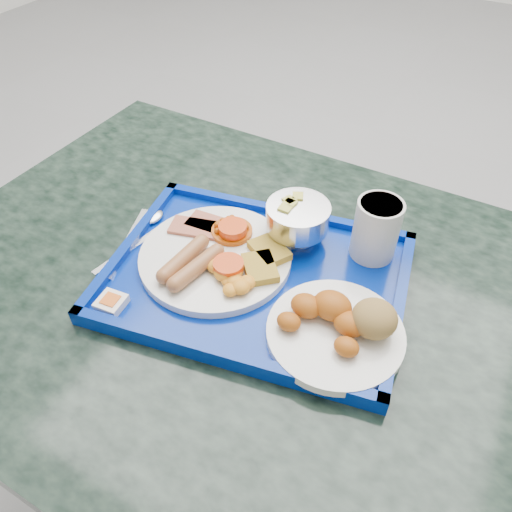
{
  "coord_description": "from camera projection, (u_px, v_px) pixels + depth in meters",
  "views": [
    {
      "loc": [
        0.6,
        -1.58,
        1.28
      ],
      "look_at": [
        0.34,
        -1.13,
        0.78
      ],
      "focal_mm": 35.0,
      "sensor_mm": 36.0,
      "label": 1
    }
  ],
  "objects": [
    {
      "name": "floor",
      "position": [
        318.0,
        199.0,
        2.09
      ],
      "size": [
        6.0,
        6.0,
        0.0
      ],
      "primitive_type": "plane",
      "color": "gray",
      "rests_on": "ground"
    },
    {
      "name": "table",
      "position": [
        273.0,
        368.0,
        0.87
      ],
      "size": [
        1.16,
        0.77,
        0.72
      ],
      "rotation": [
        0.0,
        0.0,
        -0.0
      ],
      "color": "slate",
      "rests_on": "floor"
    },
    {
      "name": "tray",
      "position": [
        256.0,
        278.0,
        0.75
      ],
      "size": [
        0.49,
        0.4,
        0.03
      ],
      "rotation": [
        0.0,
        0.0,
        0.19
      ],
      "color": "#032597",
      "rests_on": "table"
    },
    {
      "name": "main_plate",
      "position": [
        219.0,
        256.0,
        0.76
      ],
      "size": [
        0.23,
        0.23,
        0.04
      ],
      "rotation": [
        0.0,
        0.0,
        -0.22
      ],
      "color": "white",
      "rests_on": "tray"
    },
    {
      "name": "bread_plate",
      "position": [
        341.0,
        325.0,
        0.66
      ],
      "size": [
        0.18,
        0.18,
        0.06
      ],
      "rotation": [
        0.0,
        0.0,
        -0.22
      ],
      "color": "white",
      "rests_on": "tray"
    },
    {
      "name": "fruit_bowl",
      "position": [
        297.0,
        218.0,
        0.78
      ],
      "size": [
        0.1,
        0.1,
        0.07
      ],
      "color": "silver",
      "rests_on": "tray"
    },
    {
      "name": "juice_cup",
      "position": [
        376.0,
        228.0,
        0.75
      ],
      "size": [
        0.07,
        0.07,
        0.1
      ],
      "color": "silver",
      "rests_on": "tray"
    },
    {
      "name": "spoon",
      "position": [
        146.0,
        226.0,
        0.83
      ],
      "size": [
        0.05,
        0.17,
        0.01
      ],
      "rotation": [
        0.0,
        0.0,
        -0.17
      ],
      "color": "silver",
      "rests_on": "tray"
    },
    {
      "name": "knife",
      "position": [
        128.0,
        242.0,
        0.8
      ],
      "size": [
        0.07,
        0.16,
        0.0
      ],
      "primitive_type": "cube",
      "rotation": [
        0.0,
        0.0,
        0.33
      ],
      "color": "silver",
      "rests_on": "tray"
    },
    {
      "name": "jam_packet",
      "position": [
        111.0,
        303.0,
        0.7
      ],
      "size": [
        0.04,
        0.04,
        0.01
      ],
      "rotation": [
        0.0,
        0.0,
        0.11
      ],
      "color": "white",
      "rests_on": "tray"
    }
  ]
}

